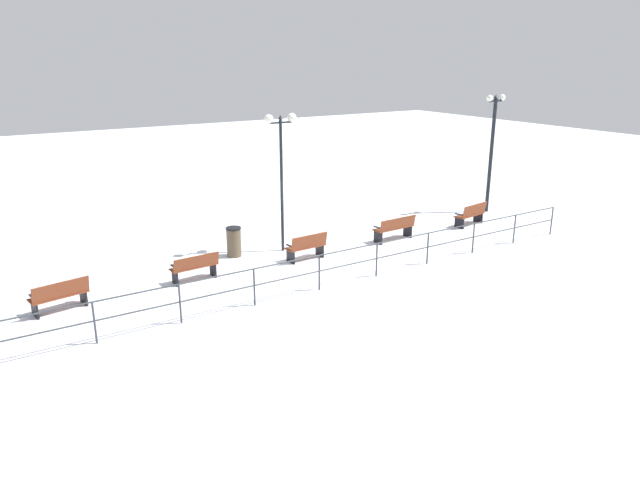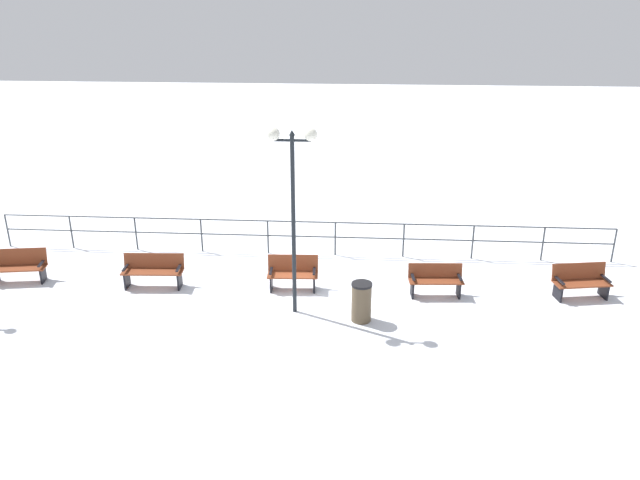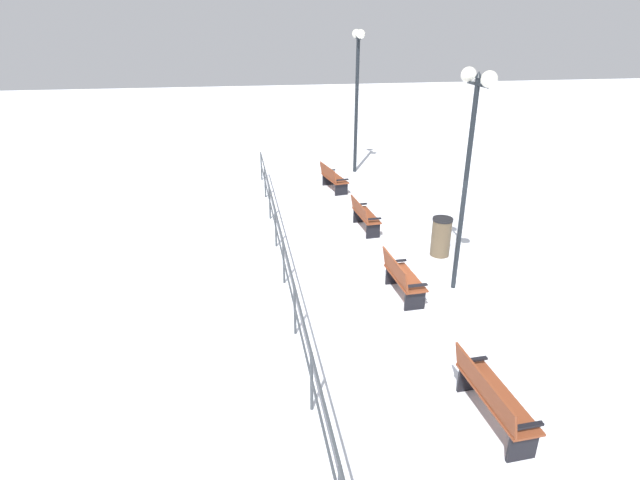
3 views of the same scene
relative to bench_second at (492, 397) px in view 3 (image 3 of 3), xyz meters
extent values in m
plane|color=white|center=(-0.03, 3.82, -0.48)|extent=(80.00, 80.00, 0.00)
cube|color=brown|center=(0.08, 0.00, -0.01)|extent=(0.56, 1.67, 0.04)
cube|color=brown|center=(-0.16, -0.01, 0.21)|extent=(0.19, 1.65, 0.41)
cube|color=black|center=(0.11, -0.72, -0.25)|extent=(0.43, 0.07, 0.47)
cube|color=black|center=(0.04, 0.73, -0.25)|extent=(0.43, 0.07, 0.47)
cube|color=black|center=(0.13, -0.72, 0.11)|extent=(0.43, 0.09, 0.04)
cube|color=black|center=(0.06, 0.73, 0.11)|extent=(0.43, 0.09, 0.04)
cube|color=brown|center=(-0.03, 3.82, -0.04)|extent=(0.56, 1.38, 0.04)
cube|color=brown|center=(-0.28, 3.80, 0.21)|extent=(0.18, 1.36, 0.45)
cube|color=black|center=(0.00, 3.24, -0.26)|extent=(0.44, 0.07, 0.45)
cube|color=black|center=(-0.06, 4.40, -0.26)|extent=(0.44, 0.07, 0.45)
cube|color=black|center=(0.02, 3.24, 0.08)|extent=(0.44, 0.09, 0.04)
cube|color=black|center=(-0.04, 4.40, 0.08)|extent=(0.44, 0.09, 0.04)
cube|color=brown|center=(0.09, 7.63, -0.04)|extent=(0.52, 1.45, 0.04)
cube|color=brown|center=(-0.12, 7.61, 0.18)|extent=(0.19, 1.43, 0.39)
cube|color=black|center=(0.13, 7.02, -0.26)|extent=(0.39, 0.07, 0.45)
cube|color=black|center=(0.06, 8.24, -0.26)|extent=(0.39, 0.07, 0.45)
cube|color=black|center=(0.15, 7.02, 0.08)|extent=(0.39, 0.09, 0.04)
cube|color=black|center=(0.08, 8.24, 0.08)|extent=(0.39, 0.09, 0.04)
cube|color=brown|center=(-0.07, 11.44, -0.06)|extent=(0.75, 1.53, 0.04)
cube|color=brown|center=(-0.32, 11.40, 0.18)|extent=(0.36, 1.46, 0.44)
cube|color=black|center=(0.04, 10.82, -0.27)|extent=(0.46, 0.13, 0.43)
cube|color=black|center=(-0.17, 12.06, -0.27)|extent=(0.46, 0.13, 0.43)
cube|color=black|center=(0.06, 10.82, 0.06)|extent=(0.47, 0.15, 0.04)
cube|color=black|center=(-0.15, 12.07, 0.06)|extent=(0.47, 0.15, 0.04)
cylinder|color=black|center=(1.18, 4.00, 1.77)|extent=(0.10, 0.10, 4.51)
cylinder|color=black|center=(1.18, 4.00, 3.91)|extent=(0.06, 0.85, 0.06)
sphere|color=white|center=(1.18, 3.57, 4.05)|extent=(0.31, 0.31, 0.31)
sphere|color=white|center=(1.18, 4.43, 4.05)|extent=(0.31, 0.31, 0.31)
cone|color=black|center=(1.18, 4.00, 4.09)|extent=(0.14, 0.14, 0.12)
cylinder|color=black|center=(1.18, 13.64, 2.05)|extent=(0.13, 0.13, 5.07)
cylinder|color=black|center=(1.18, 13.64, 4.47)|extent=(0.08, 0.65, 0.08)
sphere|color=white|center=(1.18, 13.32, 4.61)|extent=(0.31, 0.31, 0.31)
sphere|color=white|center=(1.18, 13.97, 4.61)|extent=(0.31, 0.31, 0.31)
cone|color=black|center=(1.18, 13.64, 4.65)|extent=(0.19, 0.19, 0.12)
cylinder|color=#383D42|center=(-2.54, 0.71, 0.04)|extent=(0.05, 0.05, 1.05)
cylinder|color=#383D42|center=(-2.54, 2.78, 0.04)|extent=(0.05, 0.05, 1.05)
cylinder|color=#383D42|center=(-2.54, 4.85, 0.04)|extent=(0.05, 0.05, 1.05)
cylinder|color=#383D42|center=(-2.54, 6.92, 0.04)|extent=(0.05, 0.05, 1.05)
cylinder|color=#383D42|center=(-2.54, 8.98, 0.04)|extent=(0.05, 0.05, 1.05)
cylinder|color=#383D42|center=(-2.54, 11.05, 0.04)|extent=(0.05, 0.05, 1.05)
cylinder|color=#383D42|center=(-2.54, 13.12, 0.04)|extent=(0.05, 0.05, 1.05)
cylinder|color=#383D42|center=(-2.54, 3.82, 0.57)|extent=(0.04, 18.61, 0.04)
cylinder|color=#383D42|center=(-2.54, 3.82, 0.10)|extent=(0.04, 18.61, 0.04)
cylinder|color=brown|center=(1.53, 5.67, -0.01)|extent=(0.49, 0.49, 0.95)
cylinder|color=black|center=(1.53, 5.67, 0.49)|extent=(0.51, 0.51, 0.06)
camera|label=1|loc=(-15.95, 13.29, 6.02)|focal=33.12mm
camera|label=2|loc=(15.27, 5.60, 7.11)|focal=35.38mm
camera|label=3|loc=(-3.43, -5.24, 4.99)|focal=28.06mm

